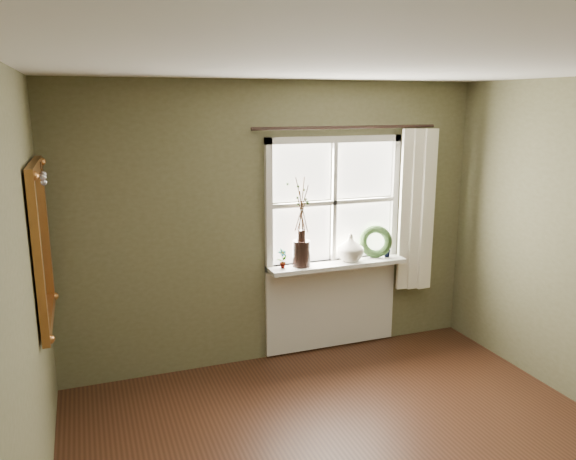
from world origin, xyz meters
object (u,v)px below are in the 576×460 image
Objects in this scene: dark_jug at (301,253)px; wreath at (375,245)px; cream_vase at (351,248)px; gilt_mirror at (41,244)px.

wreath reaches higher than dark_jug.
cream_vase is 0.29m from wreath.
dark_jug is 0.50m from cream_vase.
gilt_mirror is at bearing -168.13° from cream_vase.
wreath is at bearing 11.47° from gilt_mirror.
gilt_mirror reaches higher than cream_vase.
wreath is at bearing 7.83° from cream_vase.
gilt_mirror reaches higher than wreath.
wreath is 0.28× the size of gilt_mirror.
cream_vase is 0.82× the size of wreath.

